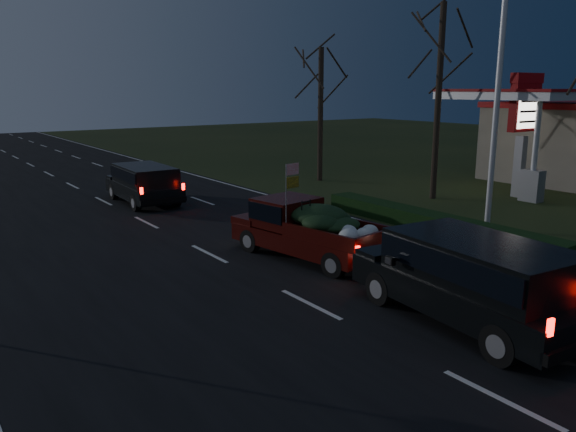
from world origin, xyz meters
TOP-DOWN VIEW (x-y plane):
  - ground at (0.00, 0.00)m, footprint 120.00×120.00m
  - road_asphalt at (0.00, 0.00)m, footprint 14.00×120.00m
  - hedge_row at (7.80, 3.00)m, footprint 1.00×10.00m
  - light_pole at (9.50, 2.00)m, footprint 0.50×0.90m
  - gas_price_pylon at (16.00, 4.99)m, footprint 2.00×0.41m
  - gas_canopy at (18.00, 6.00)m, footprint 7.10×6.10m
  - bare_tree_mid at (12.50, 7.00)m, footprint 3.60×3.60m
  - bare_tree_far at (11.50, 14.00)m, footprint 3.60×3.60m
  - pickup_truck at (2.22, 3.03)m, footprint 2.59×5.10m
  - lead_suv at (1.36, 13.51)m, footprint 2.13×4.75m
  - rear_suv at (2.13, -2.85)m, footprint 2.69×5.44m

SIDE VIEW (x-z plane):
  - ground at x=0.00m, z-range 0.00..0.00m
  - road_asphalt at x=0.00m, z-range 0.00..0.02m
  - hedge_row at x=7.80m, z-range 0.00..0.60m
  - pickup_truck at x=2.22m, z-range -0.32..2.23m
  - lead_suv at x=1.36m, z-range 0.34..1.69m
  - rear_suv at x=2.13m, z-range 0.39..1.90m
  - gas_price_pylon at x=16.00m, z-range 0.98..6.56m
  - gas_canopy at x=18.00m, z-range 1.91..6.79m
  - bare_tree_far at x=11.50m, z-range 1.73..8.73m
  - light_pole at x=9.50m, z-range 0.90..10.06m
  - bare_tree_mid at x=12.50m, z-range 2.10..10.60m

